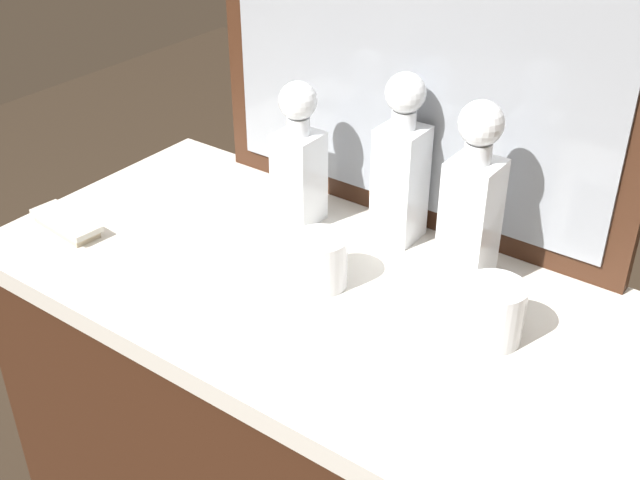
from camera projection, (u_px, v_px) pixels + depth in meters
name	position (u px, v px, depth m)	size (l,w,h in m)	color
dresser	(320.00, 467.00, 1.48)	(1.12, 0.56, 0.83)	#381E11
dresser_mirror	(414.00, 66.00, 1.29)	(0.80, 0.03, 0.56)	#381E11
crystal_decanter_rear	(401.00, 175.00, 1.32)	(0.07, 0.07, 0.29)	white
crystal_decanter_front	(299.00, 168.00, 1.38)	(0.07, 0.07, 0.26)	white
crystal_decanter_right	(471.00, 215.00, 1.20)	(0.07, 0.07, 0.30)	white
crystal_tumbler_far_left	(321.00, 264.00, 1.24)	(0.09, 0.09, 0.08)	white
crystal_tumbler_front	(493.00, 314.00, 1.12)	(0.09, 0.09, 0.09)	white
silver_brush_far_left	(67.00, 223.00, 1.39)	(0.15, 0.07, 0.02)	#B7A88C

